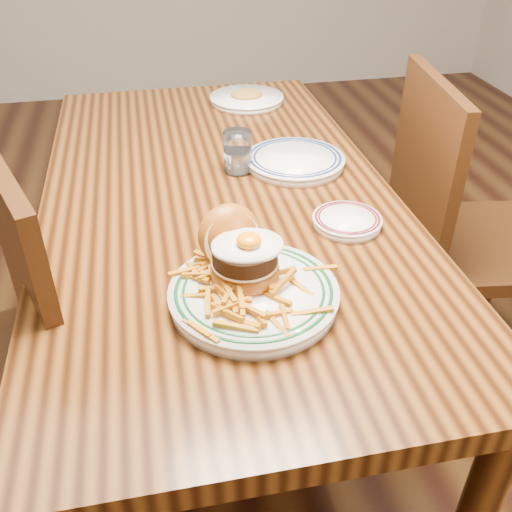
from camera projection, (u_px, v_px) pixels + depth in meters
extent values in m
plane|color=black|center=(227.00, 396.00, 1.84)|extent=(6.00, 6.00, 0.00)
cube|color=black|center=(219.00, 199.00, 1.42)|extent=(0.85, 1.60, 0.05)
cylinder|color=black|center=(99.00, 202.00, 2.17)|extent=(0.07, 0.07, 0.70)
cylinder|color=black|center=(285.00, 184.00, 2.29)|extent=(0.07, 0.07, 0.70)
cube|color=#37190B|center=(26.00, 271.00, 1.16)|extent=(0.19, 0.44, 0.49)
cylinder|color=#37190B|center=(93.00, 493.00, 1.31)|extent=(0.04, 0.04, 0.44)
cylinder|color=#37190B|center=(47.00, 385.00, 1.58)|extent=(0.04, 0.04, 0.44)
cube|color=#37190B|center=(476.00, 245.00, 1.72)|extent=(0.51, 0.51, 0.04)
cube|color=#37190B|center=(424.00, 168.00, 1.56)|extent=(0.09, 0.45, 0.49)
cylinder|color=#37190B|center=(493.00, 270.00, 2.03)|extent=(0.04, 0.04, 0.44)
cylinder|color=#37190B|center=(386.00, 274.00, 2.01)|extent=(0.04, 0.04, 0.44)
cylinder|color=#37190B|center=(419.00, 352.00, 1.69)|extent=(0.04, 0.04, 0.44)
cylinder|color=white|center=(254.00, 297.00, 1.05)|extent=(0.31, 0.31, 0.02)
cylinder|color=white|center=(254.00, 291.00, 1.04)|extent=(0.31, 0.31, 0.01)
torus|color=#0C441B|center=(254.00, 290.00, 1.04)|extent=(0.29, 0.29, 0.01)
torus|color=#0C441B|center=(254.00, 290.00, 1.04)|extent=(0.26, 0.26, 0.01)
ellipsoid|color=#A04D14|center=(245.00, 271.00, 1.05)|extent=(0.13, 0.13, 0.06)
cylinder|color=#D8BB87|center=(245.00, 262.00, 1.04)|extent=(0.12, 0.12, 0.00)
cylinder|color=black|center=(245.00, 254.00, 1.03)|extent=(0.12, 0.12, 0.03)
ellipsoid|color=white|center=(247.00, 246.00, 1.02)|extent=(0.13, 0.11, 0.01)
ellipsoid|color=orange|center=(249.00, 241.00, 1.01)|extent=(0.05, 0.05, 0.03)
ellipsoid|color=#A04D14|center=(229.00, 235.00, 1.09)|extent=(0.15, 0.13, 0.14)
cylinder|color=#D8BB87|center=(233.00, 241.00, 1.08)|extent=(0.12, 0.06, 0.11)
cylinder|color=white|center=(347.00, 223.00, 1.27)|extent=(0.15, 0.15, 0.02)
cylinder|color=white|center=(347.00, 219.00, 1.26)|extent=(0.15, 0.15, 0.01)
torus|color=#571319|center=(347.00, 218.00, 1.26)|extent=(0.15, 0.15, 0.01)
torus|color=#571319|center=(347.00, 218.00, 1.26)|extent=(0.13, 0.13, 0.00)
cube|color=silver|center=(354.00, 215.00, 1.27)|extent=(0.06, 0.09, 0.00)
cylinder|color=white|center=(295.00, 162.00, 1.52)|extent=(0.26, 0.26, 0.02)
cylinder|color=white|center=(295.00, 158.00, 1.51)|extent=(0.26, 0.26, 0.01)
torus|color=navy|center=(295.00, 157.00, 1.51)|extent=(0.25, 0.25, 0.01)
torus|color=navy|center=(295.00, 157.00, 1.51)|extent=(0.22, 0.22, 0.01)
cylinder|color=white|center=(238.00, 152.00, 1.47)|extent=(0.07, 0.07, 0.11)
cylinder|color=silver|center=(238.00, 161.00, 1.48)|extent=(0.06, 0.06, 0.05)
cylinder|color=white|center=(247.00, 100.00, 1.92)|extent=(0.24, 0.24, 0.02)
cylinder|color=white|center=(247.00, 97.00, 1.91)|extent=(0.25, 0.25, 0.01)
ellipsoid|color=olive|center=(247.00, 94.00, 1.91)|extent=(0.11, 0.09, 0.03)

